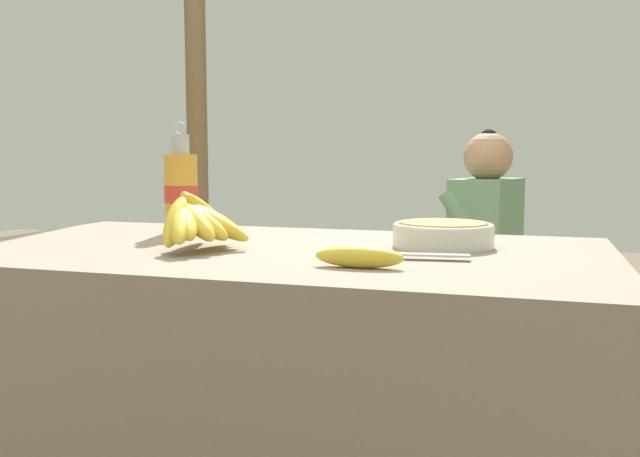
% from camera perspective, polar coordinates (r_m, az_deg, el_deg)
% --- Properties ---
extents(market_counter, '(1.45, 0.81, 0.77)m').
position_cam_1_polar(market_counter, '(1.61, -3.72, -15.33)').
color(market_counter, gray).
rests_on(market_counter, ground_plane).
extents(banana_bunch_ripe, '(0.19, 0.28, 0.14)m').
position_cam_1_polar(banana_bunch_ripe, '(1.48, -10.38, 0.69)').
color(banana_bunch_ripe, '#4C381E').
rests_on(banana_bunch_ripe, market_counter).
extents(serving_bowl, '(0.22, 0.22, 0.06)m').
position_cam_1_polar(serving_bowl, '(1.54, 10.33, -0.38)').
color(serving_bowl, silver).
rests_on(serving_bowl, market_counter).
extents(water_bottle, '(0.09, 0.09, 0.29)m').
position_cam_1_polar(water_bottle, '(1.81, -11.61, 3.12)').
color(water_bottle, gold).
rests_on(water_bottle, market_counter).
extents(loose_banana_front, '(0.17, 0.04, 0.04)m').
position_cam_1_polar(loose_banana_front, '(1.23, 3.31, -2.41)').
color(loose_banana_front, gold).
rests_on(loose_banana_front, market_counter).
extents(knife, '(0.23, 0.05, 0.02)m').
position_cam_1_polar(knife, '(1.35, 6.15, -2.14)').
color(knife, '#BCBCC1').
rests_on(knife, market_counter).
extents(wooden_bench, '(1.53, 0.32, 0.44)m').
position_cam_1_polar(wooden_bench, '(2.82, 6.91, -6.30)').
color(wooden_bench, brown).
rests_on(wooden_bench, ground_plane).
extents(seated_vendor, '(0.45, 0.42, 1.08)m').
position_cam_1_polar(seated_vendor, '(2.72, 12.78, -1.36)').
color(seated_vendor, '#473828').
rests_on(seated_vendor, ground_plane).
extents(banana_bunch_green, '(0.16, 0.26, 0.12)m').
position_cam_1_polar(banana_bunch_green, '(2.89, -0.69, -3.24)').
color(banana_bunch_green, '#4C381E').
rests_on(banana_bunch_green, wooden_bench).
extents(support_post_near, '(0.10, 0.10, 2.64)m').
position_cam_1_polar(support_post_near, '(3.41, -10.38, 11.88)').
color(support_post_near, brown).
rests_on(support_post_near, ground_plane).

